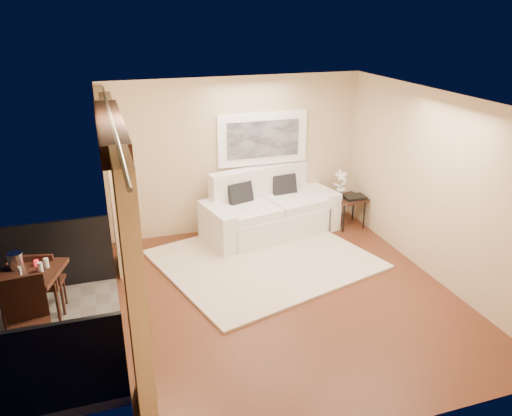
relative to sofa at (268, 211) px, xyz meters
name	(u,v)px	position (x,y,z in m)	size (l,w,h in m)	color
floor	(288,296)	(-0.44, -2.10, -0.40)	(5.00, 5.00, 0.00)	#5D2F1B
room_shell	(110,128)	(-2.57, -2.10, 2.12)	(5.00, 6.40, 5.00)	white
balcony	(30,329)	(-3.75, -2.10, -0.22)	(1.81, 2.60, 1.17)	#605B56
curtains	(123,228)	(-2.55, -2.10, 0.94)	(0.16, 4.80, 2.64)	tan
artwork	(263,139)	(0.02, 0.36, 1.22)	(1.62, 0.07, 0.92)	white
rug	(264,259)	(-0.41, -1.00, -0.38)	(3.05, 2.66, 0.04)	beige
sofa	(268,211)	(0.00, 0.00, 0.00)	(2.50, 1.47, 1.13)	white
side_table	(349,201)	(1.49, -0.20, 0.10)	(0.61, 0.61, 0.56)	black
tray	(354,197)	(1.54, -0.26, 0.19)	(0.38, 0.28, 0.05)	black
orchid	(341,183)	(1.37, -0.06, 0.40)	(0.26, 0.17, 0.49)	white
bistro_table	(29,277)	(-3.68, -1.91, 0.37)	(0.90, 0.90, 0.85)	black
balcony_chair_far	(43,280)	(-3.58, -1.57, 0.13)	(0.47, 0.48, 0.92)	black
balcony_chair_near	(27,315)	(-3.67, -2.50, 0.21)	(0.49, 0.50, 1.04)	black
ice_bucket	(16,261)	(-3.81, -1.78, 0.55)	(0.18, 0.18, 0.20)	white
candle	(37,263)	(-3.59, -1.79, 0.48)	(0.06, 0.06, 0.07)	red
vase	(20,274)	(-3.73, -2.12, 0.54)	(0.04, 0.04, 0.18)	white
glass_a	(40,267)	(-3.53, -1.97, 0.51)	(0.06, 0.06, 0.12)	white
glass_b	(46,263)	(-3.47, -1.88, 0.51)	(0.06, 0.06, 0.12)	white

